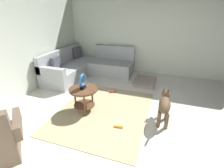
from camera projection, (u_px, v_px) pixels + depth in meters
name	position (u px, v px, depth m)	size (l,w,h in m)	color
ground_plane	(133.00, 124.00, 3.36)	(6.00, 6.00, 0.10)	silver
wall_back	(3.00, 44.00, 3.63)	(6.00, 0.12, 2.70)	silver
wall_right	(155.00, 32.00, 5.29)	(0.12, 6.00, 2.70)	silver
area_rug	(103.00, 111.00, 3.67)	(2.30, 1.90, 0.01)	tan
sectional_couch	(86.00, 67.00, 5.51)	(2.20, 2.25, 0.88)	#9EA3A8
side_table	(84.00, 94.00, 3.54)	(0.60, 0.60, 0.54)	brown
torus_sculpture	(83.00, 81.00, 3.41)	(0.28, 0.08, 0.33)	black
dog_bed_mat	(145.00, 81.00, 5.04)	(0.80, 0.60, 0.09)	gray
dog	(165.00, 105.00, 3.20)	(0.85, 0.23, 0.63)	brown
dog_toy_rope	(118.00, 127.00, 3.17)	(0.05, 0.05, 0.16)	orange
dog_toy_bone	(112.00, 92.00, 4.46)	(0.18, 0.06, 0.06)	red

